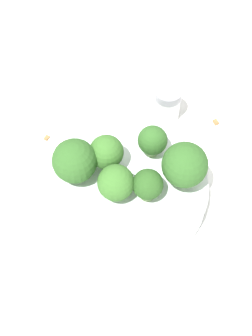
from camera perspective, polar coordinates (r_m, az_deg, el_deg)
ground_plane at (r=0.64m, az=0.00°, el=-3.34°), size 3.00×3.00×0.00m
bowl at (r=0.62m, az=0.00°, el=-2.62°), size 0.22×0.22×0.03m
broccoli_floret_0 at (r=0.58m, az=7.17°, el=0.34°), size 0.06×0.06×0.07m
broccoli_floret_1 at (r=0.60m, az=-2.41°, el=1.90°), size 0.05×0.05×0.05m
broccoli_floret_2 at (r=0.58m, az=-1.24°, el=-1.86°), size 0.05×0.05×0.05m
broccoli_floret_3 at (r=0.62m, az=3.25°, el=3.32°), size 0.04×0.04×0.05m
broccoli_floret_4 at (r=0.59m, az=-6.28°, el=0.85°), size 0.06×0.06×0.06m
broccoli_floret_5 at (r=0.58m, az=2.67°, el=-2.09°), size 0.04×0.04×0.05m
pepper_shaker at (r=0.70m, az=5.04°, el=7.79°), size 0.04×0.04×0.06m
almond_crumb_0 at (r=0.70m, az=-9.66°, el=3.74°), size 0.01×0.01×0.01m
almond_crumb_1 at (r=0.72m, az=10.91°, el=5.62°), size 0.01×0.01×0.01m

